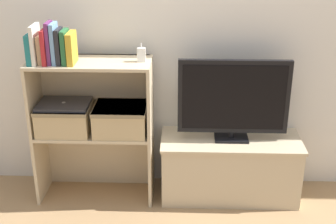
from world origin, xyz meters
TOP-DOWN VIEW (x-y plane):
  - ground_plane at (0.00, 0.00)m, footprint 16.00×16.00m
  - wall_back at (0.00, 0.40)m, footprint 10.00×0.05m
  - tv_stand at (0.42, 0.18)m, footprint 0.93×0.39m
  - tv at (0.42, 0.18)m, footprint 0.71×0.14m
  - bookshelf_lower_tier at (-0.49, 0.22)m, footprint 0.77×0.32m
  - bookshelf_upper_tier at (-0.49, 0.22)m, footprint 0.77×0.32m
  - book_teal at (-0.83, 0.10)m, footprint 0.03×0.15m
  - book_ivory at (-0.80, 0.10)m, footprint 0.02×0.16m
  - book_tan at (-0.77, 0.10)m, footprint 0.03×0.12m
  - book_crimson at (-0.74, 0.10)m, footprint 0.02×0.15m
  - book_plum at (-0.71, 0.10)m, footprint 0.02×0.12m
  - book_skyblue at (-0.68, 0.10)m, footprint 0.02×0.12m
  - book_charcoal at (-0.65, 0.10)m, footprint 0.03×0.13m
  - book_forest at (-0.62, 0.10)m, footprint 0.03×0.13m
  - book_mustard at (-0.58, 0.10)m, footprint 0.04×0.15m
  - baby_monitor at (-0.16, 0.16)m, footprint 0.05×0.04m
  - storage_basket_left at (-0.67, 0.15)m, footprint 0.34×0.29m
  - storage_basket_right at (-0.31, 0.15)m, footprint 0.34×0.29m
  - laptop at (-0.67, 0.15)m, footprint 0.33×0.25m

SIDE VIEW (x-z plane):
  - ground_plane at x=0.00m, z-range 0.00..0.00m
  - tv_stand at x=0.42m, z-range 0.00..0.43m
  - bookshelf_lower_tier at x=-0.49m, z-range 0.06..0.55m
  - storage_basket_left at x=-0.67m, z-range 0.50..0.68m
  - storage_basket_right at x=-0.31m, z-range 0.50..0.68m
  - laptop at x=-0.67m, z-range 0.67..0.69m
  - tv at x=0.42m, z-range 0.44..0.99m
  - bookshelf_upper_tier at x=-0.49m, z-range 0.55..1.02m
  - baby_monitor at x=-0.16m, z-range 0.95..1.06m
  - book_tan at x=-0.77m, z-range 0.96..1.14m
  - book_teal at x=-0.83m, z-range 0.96..1.15m
  - book_mustard at x=-0.58m, z-range 0.96..1.16m
  - book_forest at x=-0.62m, z-range 0.96..1.17m
  - book_crimson at x=-0.74m, z-range 0.96..1.17m
  - book_charcoal at x=-0.65m, z-range 0.96..1.18m
  - book_ivory at x=-0.80m, z-range 0.96..1.20m
  - book_skyblue at x=-0.68m, z-range 0.96..1.21m
  - book_plum at x=-0.71m, z-range 0.96..1.22m
  - wall_back at x=0.00m, z-range 0.00..2.40m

